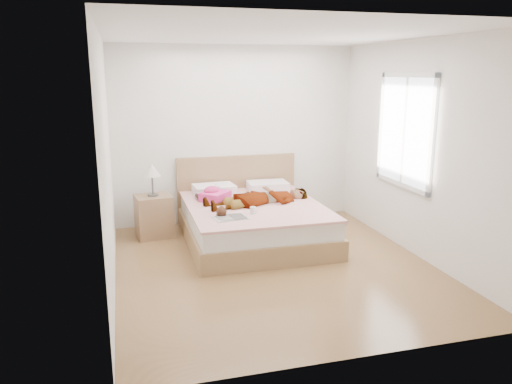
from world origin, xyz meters
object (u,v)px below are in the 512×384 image
at_px(woman, 260,195).
at_px(nightstand, 154,213).
at_px(phone, 217,186).
at_px(plush_toy, 222,211).
at_px(towel, 214,195).
at_px(coffee_mug, 253,210).
at_px(bed, 252,219).
at_px(magazine, 231,218).

distance_m(woman, nightstand, 1.48).
distance_m(phone, plush_toy, 0.90).
bearing_deg(plush_toy, towel, 85.88).
relative_size(woman, plush_toy, 7.03).
bearing_deg(coffee_mug, bed, 76.32).
relative_size(woman, nightstand, 1.48).
relative_size(phone, coffee_mug, 0.81).
bearing_deg(bed, nightstand, 159.76).
xyz_separation_m(woman, coffee_mug, (-0.22, -0.49, -0.06)).
height_order(woman, towel, woman).
height_order(woman, bed, bed).
relative_size(magazine, coffee_mug, 3.71).
height_order(bed, nightstand, nightstand).
bearing_deg(coffee_mug, magazine, -157.40).
distance_m(bed, magazine, 0.82).
xyz_separation_m(towel, nightstand, (-0.81, 0.22, -0.25)).
bearing_deg(magazine, woman, 49.38).
height_order(bed, coffee_mug, bed).
bearing_deg(magazine, bed, 55.99).
relative_size(phone, towel, 0.20).
distance_m(magazine, plush_toy, 0.17).
distance_m(woman, coffee_mug, 0.54).
bearing_deg(phone, plush_toy, -109.14).
distance_m(coffee_mug, plush_toy, 0.40).
bearing_deg(bed, phone, 137.14).
relative_size(woman, coffee_mug, 13.01).
height_order(bed, magazine, bed).
height_order(towel, coffee_mug, towel).
bearing_deg(woman, bed, -116.31).
xyz_separation_m(woman, plush_toy, (-0.62, -0.48, -0.05)).
distance_m(phone, towel, 0.17).
bearing_deg(towel, coffee_mug, -66.07).
bearing_deg(towel, nightstand, 164.95).
relative_size(woman, phone, 16.03).
relative_size(coffee_mug, nightstand, 0.11).
bearing_deg(phone, woman, -50.13).
bearing_deg(phone, bed, -54.33).
distance_m(woman, magazine, 0.82).
height_order(phone, coffee_mug, phone).
distance_m(towel, nightstand, 0.87).
distance_m(towel, plush_toy, 0.77).
bearing_deg(phone, coffee_mug, -84.18).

